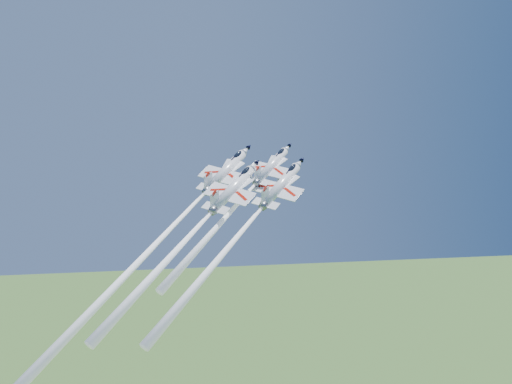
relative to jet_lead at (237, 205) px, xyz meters
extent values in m
cylinder|color=white|center=(8.62, 7.52, 7.40)|extent=(5.47, 7.85, 10.57)
cone|color=white|center=(12.85, 11.21, 11.03)|extent=(2.99, 3.22, 2.98)
cone|color=black|center=(13.84, 12.07, 11.88)|extent=(1.51, 1.62, 1.50)
cone|color=slate|center=(4.72, 4.12, 4.04)|extent=(2.71, 2.70, 2.13)
ellipsoid|color=black|center=(11.18, 9.58, 10.29)|extent=(2.73, 2.65, 2.40)
cube|color=black|center=(10.23, 8.68, 9.72)|extent=(0.85, 0.83, 0.82)
cube|color=white|center=(7.97, 7.01, 6.59)|extent=(9.00, 8.19, 3.62)
cube|color=white|center=(9.19, 9.59, 8.62)|extent=(2.82, 2.53, 1.92)
cube|color=white|center=(10.90, 8.03, 8.22)|extent=(2.82, 2.53, 1.92)
cube|color=white|center=(5.31, 4.66, 4.45)|extent=(4.85, 4.42, 1.91)
cube|color=white|center=(5.07, 4.03, 5.88)|extent=(2.29, 2.75, 3.57)
cube|color=#B01608|center=(4.91, 3.55, 7.08)|extent=(0.98, 1.00, 1.07)
cube|color=black|center=(8.85, 7.96, 6.68)|extent=(6.37, 5.60, 5.30)
sphere|color=white|center=(4.57, 3.99, 3.91)|extent=(1.04, 1.10, 0.98)
cone|color=white|center=(-5.51, -4.81, -4.75)|extent=(10.97, 18.25, 27.73)
cylinder|color=white|center=(-1.16, 9.32, 6.23)|extent=(6.35, 9.12, 12.27)
cone|color=white|center=(3.76, 13.61, 10.45)|extent=(3.47, 3.74, 3.46)
cone|color=black|center=(4.90, 14.60, 11.44)|extent=(1.75, 1.88, 1.74)
cone|color=slate|center=(-5.69, 5.37, 2.34)|extent=(3.15, 3.14, 2.47)
ellipsoid|color=black|center=(1.82, 11.71, 9.60)|extent=(3.17, 3.08, 2.78)
cube|color=black|center=(0.71, 10.67, 8.93)|extent=(0.99, 0.96, 0.96)
cube|color=white|center=(-1.91, 8.74, 5.29)|extent=(10.46, 9.51, 4.20)
cube|color=white|center=(-0.50, 11.73, 7.65)|extent=(3.28, 2.93, 2.23)
cube|color=white|center=(1.49, 9.91, 7.19)|extent=(3.28, 2.93, 2.23)
cube|color=white|center=(-5.00, 6.00, 2.81)|extent=(5.64, 5.14, 2.22)
cube|color=white|center=(-5.28, 5.27, 4.47)|extent=(2.65, 3.20, 4.15)
cube|color=#B01608|center=(-5.47, 4.71, 5.87)|extent=(1.14, 1.16, 1.24)
cube|color=black|center=(-0.88, 9.83, 5.40)|extent=(7.39, 6.50, 6.16)
sphere|color=white|center=(-5.86, 5.22, 2.19)|extent=(1.21, 1.28, 1.14)
cone|color=white|center=(-22.34, -9.15, -11.97)|extent=(16.80, 28.77, 44.60)
cylinder|color=white|center=(9.60, 2.16, 3.68)|extent=(6.25, 8.97, 12.07)
cone|color=white|center=(14.43, 6.38, 7.83)|extent=(3.41, 3.68, 3.40)
cone|color=black|center=(15.55, 7.36, 8.80)|extent=(1.72, 1.85, 1.71)
cone|color=slate|center=(5.14, -1.72, -0.15)|extent=(3.10, 3.08, 2.43)
ellipsoid|color=black|center=(12.53, 4.52, 6.99)|extent=(3.11, 3.03, 2.74)
cube|color=black|center=(11.43, 3.49, 6.34)|extent=(0.98, 0.94, 0.94)
cube|color=white|center=(8.85, 1.59, 2.76)|extent=(10.29, 9.36, 4.13)
cube|color=white|center=(10.24, 4.53, 5.08)|extent=(3.22, 2.89, 2.20)
cube|color=white|center=(12.20, 2.74, 4.62)|extent=(3.22, 2.89, 2.20)
cube|color=white|center=(5.82, -1.11, 0.32)|extent=(5.54, 5.05, 2.18)
cube|color=white|center=(5.54, -1.82, 1.95)|extent=(2.61, 3.14, 4.08)
cube|color=#B01608|center=(5.36, -2.37, 3.32)|extent=(1.12, 1.14, 1.22)
cube|color=black|center=(9.86, 2.66, 2.87)|extent=(7.27, 6.39, 6.05)
sphere|color=white|center=(4.97, -1.87, -0.29)|extent=(1.19, 1.26, 1.12)
cone|color=white|center=(-6.59, -11.95, -10.23)|extent=(12.57, 20.92, 31.79)
cylinder|color=white|center=(-0.60, 1.28, 3.17)|extent=(6.35, 9.12, 12.28)
cone|color=white|center=(4.32, 5.56, 7.39)|extent=(3.47, 3.74, 3.46)
cone|color=black|center=(5.46, 6.56, 8.38)|extent=(1.75, 1.88, 1.74)
cone|color=slate|center=(-5.13, -2.68, -0.72)|extent=(3.15, 3.14, 2.47)
ellipsoid|color=black|center=(2.38, 3.67, 6.54)|extent=(3.17, 3.08, 2.78)
cube|color=black|center=(1.27, 2.63, 5.87)|extent=(0.99, 0.96, 0.96)
cube|color=white|center=(-1.36, 0.69, 2.23)|extent=(10.46, 9.52, 4.20)
cube|color=white|center=(0.06, 3.69, 4.59)|extent=(3.28, 2.93, 2.23)
cube|color=white|center=(2.05, 1.86, 4.13)|extent=(3.28, 2.93, 2.23)
cube|color=white|center=(-4.45, -2.05, -0.25)|extent=(5.64, 5.14, 2.22)
cube|color=white|center=(-4.72, -2.77, 1.41)|extent=(2.66, 3.20, 4.15)
cube|color=#B01608|center=(-4.91, -3.33, 2.81)|extent=(1.14, 1.16, 1.24)
cube|color=black|center=(-0.33, 1.78, 2.34)|extent=(7.40, 6.50, 6.16)
sphere|color=white|center=(-5.31, -2.83, -0.87)|extent=(1.21, 1.28, 1.14)
cone|color=white|center=(-16.09, -12.23, -10.14)|extent=(11.96, 19.72, 29.79)
camera|label=1|loc=(-15.10, -113.69, 14.89)|focal=40.00mm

